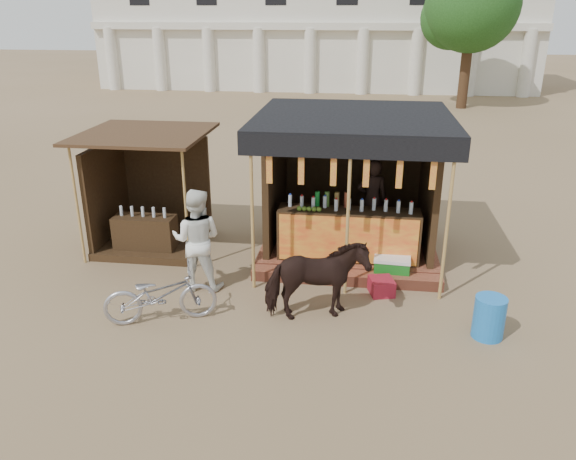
# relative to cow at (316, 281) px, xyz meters

# --- Properties ---
(ground) EXTENTS (120.00, 120.00, 0.00)m
(ground) POSITION_rel_cow_xyz_m (-0.57, -0.63, -0.66)
(ground) COLOR #846B4C
(ground) RESTS_ON ground
(main_stall) EXTENTS (3.60, 3.61, 2.78)m
(main_stall) POSITION_rel_cow_xyz_m (0.45, 2.73, 0.36)
(main_stall) COLOR #994932
(main_stall) RESTS_ON ground
(secondary_stall) EXTENTS (2.40, 2.40, 2.38)m
(secondary_stall) POSITION_rel_cow_xyz_m (-3.74, 2.61, 0.19)
(secondary_stall) COLOR #342413
(secondary_stall) RESTS_ON ground
(cow) EXTENTS (1.71, 1.15, 1.32)m
(cow) POSITION_rel_cow_xyz_m (0.00, 0.00, 0.00)
(cow) COLOR black
(cow) RESTS_ON ground
(motorbike) EXTENTS (1.84, 1.16, 0.91)m
(motorbike) POSITION_rel_cow_xyz_m (-2.39, -0.39, -0.21)
(motorbike) COLOR #A1A1A9
(motorbike) RESTS_ON ground
(bystander) EXTENTS (0.88, 0.69, 1.80)m
(bystander) POSITION_rel_cow_xyz_m (-2.13, 0.82, 0.24)
(bystander) COLOR white
(bystander) RESTS_ON ground
(blue_barrel) EXTENTS (0.52, 0.52, 0.65)m
(blue_barrel) POSITION_rel_cow_xyz_m (2.60, -0.19, -0.34)
(blue_barrel) COLOR blue
(blue_barrel) RESTS_ON ground
(red_crate) EXTENTS (0.48, 0.51, 0.28)m
(red_crate) POSITION_rel_cow_xyz_m (1.05, 0.98, -0.52)
(red_crate) COLOR maroon
(red_crate) RESTS_ON ground
(cooler) EXTENTS (0.67, 0.48, 0.46)m
(cooler) POSITION_rel_cow_xyz_m (1.24, 1.53, -0.43)
(cooler) COLOR #186D1C
(cooler) RESTS_ON ground
(background_building) EXTENTS (26.00, 7.45, 8.18)m
(background_building) POSITION_rel_cow_xyz_m (-2.57, 29.32, 3.32)
(background_building) COLOR silver
(background_building) RESTS_ON ground
(tree) EXTENTS (4.50, 4.40, 7.00)m
(tree) POSITION_rel_cow_xyz_m (5.24, 21.52, 3.97)
(tree) COLOR #382314
(tree) RESTS_ON ground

